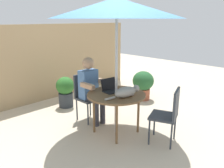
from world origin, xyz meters
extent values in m
plane|color=beige|center=(0.00, 0.00, 0.00)|extent=(14.00, 14.00, 0.00)
cube|color=tan|center=(0.00, 2.41, 0.90)|extent=(5.36, 0.08, 1.81)
cylinder|color=brown|center=(0.00, 0.00, 0.70)|extent=(0.98, 0.98, 0.03)
cylinder|color=brown|center=(0.27, 0.27, 0.34)|extent=(0.04, 0.04, 0.68)
cylinder|color=brown|center=(-0.27, 0.27, 0.34)|extent=(0.04, 0.04, 0.68)
cylinder|color=brown|center=(-0.27, -0.27, 0.34)|extent=(0.04, 0.04, 0.68)
cylinder|color=brown|center=(0.27, -0.27, 0.34)|extent=(0.04, 0.04, 0.68)
cylinder|color=#B7B7BC|center=(0.00, 0.00, 1.03)|extent=(0.04, 0.04, 2.06)
cone|color=#33668C|center=(0.00, 0.00, 2.08)|extent=(2.06, 2.06, 0.31)
sphere|color=#B7B7BC|center=(0.00, 0.00, 2.09)|extent=(0.06, 0.06, 0.06)
cube|color=#33383F|center=(0.00, 0.73, 0.44)|extent=(0.40, 0.40, 0.04)
cube|color=#33383F|center=(0.00, 0.91, 0.68)|extent=(0.40, 0.04, 0.44)
cylinder|color=#33383F|center=(0.17, 0.90, 0.21)|extent=(0.03, 0.03, 0.43)
cylinder|color=#33383F|center=(-0.17, 0.90, 0.21)|extent=(0.03, 0.03, 0.43)
cylinder|color=#33383F|center=(-0.17, 0.56, 0.21)|extent=(0.03, 0.03, 0.43)
cylinder|color=#33383F|center=(0.17, 0.56, 0.21)|extent=(0.03, 0.03, 0.43)
cube|color=#33383F|center=(0.29, -0.75, 0.44)|extent=(0.52, 0.52, 0.04)
cube|color=#33383F|center=(0.35, -0.92, 0.68)|extent=(0.39, 0.18, 0.44)
cylinder|color=#33383F|center=(0.19, -0.97, 0.21)|extent=(0.03, 0.03, 0.43)
cylinder|color=#33383F|center=(0.51, -0.85, 0.21)|extent=(0.03, 0.03, 0.43)
cylinder|color=#33383F|center=(0.38, -0.53, 0.21)|extent=(0.03, 0.03, 0.43)
cylinder|color=#33383F|center=(0.07, -0.65, 0.21)|extent=(0.03, 0.03, 0.43)
cube|color=#4C72A5|center=(0.00, 0.73, 0.73)|extent=(0.34, 0.20, 0.54)
sphere|color=tan|center=(0.00, 0.72, 1.13)|extent=(0.22, 0.22, 0.22)
cube|color=#383842|center=(-0.08, 0.58, 0.51)|extent=(0.12, 0.30, 0.12)
cylinder|color=#383842|center=(-0.08, 0.43, 0.23)|extent=(0.10, 0.10, 0.46)
cube|color=#383842|center=(0.08, 0.58, 0.51)|extent=(0.12, 0.30, 0.12)
cylinder|color=#383842|center=(0.08, 0.43, 0.23)|extent=(0.10, 0.10, 0.46)
cube|color=tan|center=(-0.20, 0.51, 0.78)|extent=(0.08, 0.32, 0.08)
cube|color=tan|center=(0.20, 0.51, 0.78)|extent=(0.08, 0.32, 0.08)
cube|color=black|center=(0.04, 0.13, 0.72)|extent=(0.32, 0.25, 0.02)
cube|color=black|center=(0.05, 0.23, 0.83)|extent=(0.30, 0.09, 0.20)
cube|color=black|center=(0.05, 0.24, 0.83)|extent=(0.30, 0.09, 0.20)
ellipsoid|color=gray|center=(-0.02, -0.22, 0.80)|extent=(0.43, 0.26, 0.17)
sphere|color=gray|center=(0.21, -0.26, 0.82)|extent=(0.11, 0.11, 0.11)
ellipsoid|color=white|center=(0.09, -0.24, 0.76)|extent=(0.14, 0.14, 0.09)
cylinder|color=gray|center=(-0.29, -0.14, 0.74)|extent=(0.18, 0.07, 0.04)
cone|color=gray|center=(0.20, -0.29, 0.87)|extent=(0.04, 0.04, 0.03)
cone|color=gray|center=(0.21, -0.23, 0.87)|extent=(0.04, 0.04, 0.03)
cylinder|color=#33383D|center=(0.08, 1.65, 0.16)|extent=(0.32, 0.32, 0.32)
ellipsoid|color=#2D6B28|center=(0.08, 1.65, 0.49)|extent=(0.40, 0.40, 0.40)
cylinder|color=#9E5138|center=(1.69, 0.71, 0.14)|extent=(0.34, 0.34, 0.27)
ellipsoid|color=#26592D|center=(1.69, 0.71, 0.47)|extent=(0.52, 0.52, 0.47)
camera|label=1|loc=(-2.61, -2.49, 1.92)|focal=36.38mm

